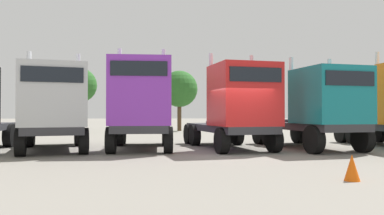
{
  "coord_description": "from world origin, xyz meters",
  "views": [
    {
      "loc": [
        -2.93,
        -14.39,
        1.56
      ],
      "look_at": [
        -1.69,
        2.9,
        1.82
      ],
      "focal_mm": 35.99,
      "sensor_mm": 36.0,
      "label": 1
    }
  ],
  "objects": [
    {
      "name": "oak_far_left",
      "position": [
        -10.28,
        19.44,
        3.96
      ],
      "size": [
        2.99,
        2.99,
        5.49
      ],
      "color": "#4C3823",
      "rests_on": "ground"
    },
    {
      "name": "ground",
      "position": [
        0.0,
        0.0,
        0.0
      ],
      "size": [
        200.0,
        200.0,
        0.0
      ],
      "primitive_type": "plane",
      "color": "gray"
    },
    {
      "name": "semi_truck_purple",
      "position": [
        -3.9,
        1.66,
        1.93
      ],
      "size": [
        2.66,
        6.0,
        4.35
      ],
      "rotation": [
        0.0,
        0.0,
        -1.55
      ],
      "color": "#333338",
      "rests_on": "ground"
    },
    {
      "name": "oak_far_right",
      "position": [
        12.76,
        22.55,
        3.99
      ],
      "size": [
        3.76,
        3.76,
        5.88
      ],
      "color": "#4C3823",
      "rests_on": "ground"
    },
    {
      "name": "traffic_cone_near",
      "position": [
        1.39,
        -5.79,
        0.31
      ],
      "size": [
        0.36,
        0.36,
        0.61
      ],
      "primitive_type": "cone",
      "color": "#F2590C",
      "rests_on": "ground"
    },
    {
      "name": "semi_truck_teal",
      "position": [
        3.62,
        1.36,
        1.8
      ],
      "size": [
        3.63,
        6.48,
        3.99
      ],
      "rotation": [
        0.0,
        0.0,
        -1.38
      ],
      "color": "#333338",
      "rests_on": "ground"
    },
    {
      "name": "semi_truck_silver",
      "position": [
        -7.35,
        1.31,
        1.77
      ],
      "size": [
        4.03,
        6.76,
        4.06
      ],
      "rotation": [
        0.0,
        0.0,
        -1.31
      ],
      "color": "#333338",
      "rests_on": "ground"
    },
    {
      "name": "semi_truck_red",
      "position": [
        0.14,
        1.61,
        1.83
      ],
      "size": [
        3.65,
        6.59,
        4.14
      ],
      "rotation": [
        0.0,
        0.0,
        -1.38
      ],
      "color": "#333338",
      "rests_on": "ground"
    },
    {
      "name": "oak_far_centre",
      "position": [
        -1.62,
        19.52,
        3.69
      ],
      "size": [
        3.22,
        3.22,
        5.33
      ],
      "color": "#4C3823",
      "rests_on": "ground"
    }
  ]
}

